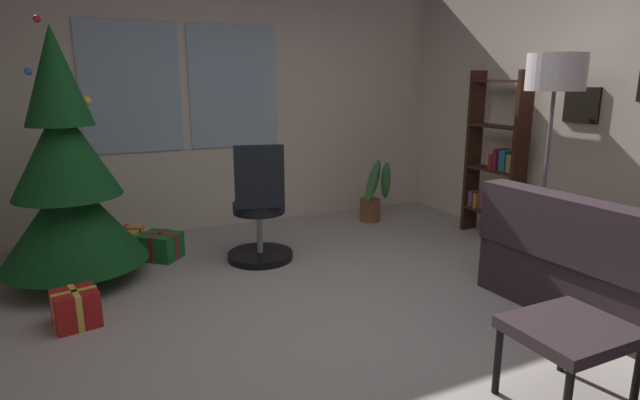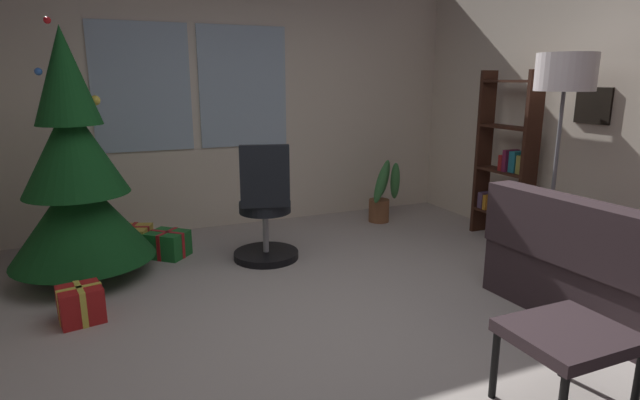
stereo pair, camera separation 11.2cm
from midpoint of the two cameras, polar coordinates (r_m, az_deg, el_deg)
name	(u,v)px [view 2 (the right image)]	position (r m, az deg, el deg)	size (l,w,h in m)	color
ground_plane	(347,347)	(3.18, 4.11, -16.19)	(4.91, 5.39, 0.10)	#B0A69F
wall_back_with_windows	(229,100)	(5.34, -9.65, 11.12)	(4.91, 0.12, 2.62)	beige
footstool	(568,339)	(2.68, 27.30, -13.82)	(0.52, 0.45, 0.41)	#33262A
holiday_tree	(76,180)	(4.19, -25.13, 2.08)	(1.06, 1.06, 2.34)	#4C331E
gift_box_red	(81,304)	(3.62, -24.59, -10.66)	(0.30, 0.29, 0.24)	red
gift_box_green	(168,244)	(4.62, -16.13, -4.82)	(0.41, 0.41, 0.23)	#1E722D
gift_box_gold	(132,240)	(4.79, -19.83, -4.30)	(0.39, 0.38, 0.25)	gold
office_chair	(265,216)	(4.28, -5.44, -1.83)	(0.56, 0.56, 1.02)	black
bookshelf	(506,167)	(5.12, 20.82, 3.54)	(0.18, 0.64, 1.60)	#361C12
floor_lamp	(565,83)	(4.34, 26.60, 11.70)	(0.44, 0.44, 1.71)	slate
potted_plant	(383,195)	(5.50, 7.69, 0.53)	(0.44, 0.39, 0.70)	brown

